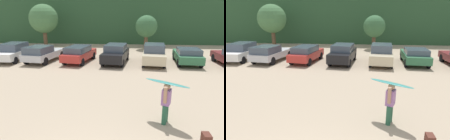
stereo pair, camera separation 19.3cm
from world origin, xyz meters
The scene contains 12 objects.
hillside_ridge centered at (0.00, 31.08, 4.29)m, with size 108.00×12.00×8.58m, color #284C2D.
tree_left centered at (-9.63, 21.70, 3.57)m, with size 3.58×3.58×5.39m.
tree_ridge_back centered at (3.19, 21.16, 2.71)m, with size 2.60×2.60×4.04m.
parked_car_white centered at (-9.36, 13.84, 0.82)m, with size 1.91×4.55×1.60m.
parked_car_silver centered at (-6.50, 13.41, 0.78)m, with size 2.53×4.62×1.48m.
parked_car_red centered at (-3.25, 13.58, 0.78)m, with size 2.43×4.46×1.45m.
parked_car_black centered at (0.00, 13.52, 0.85)m, with size 2.34×4.52×1.63m.
parked_car_champagne centered at (3.28, 13.50, 0.85)m, with size 2.30×4.52×1.68m.
parked_car_forest_green centered at (6.11, 13.66, 0.74)m, with size 2.24×4.39×1.38m.
person_adult centered at (2.54, 3.53, 0.92)m, with size 0.43×0.66×1.62m.
surfboard_teal centered at (2.54, 3.68, 1.59)m, with size 1.73×1.43×0.17m.
backpack_dropped centered at (3.59, 2.13, 0.22)m, with size 0.24×0.34×0.45m.
Camera 1 is at (1.05, -3.65, 4.07)m, focal length 32.25 mm.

